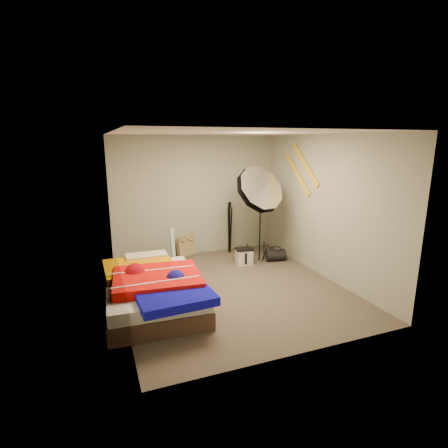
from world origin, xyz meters
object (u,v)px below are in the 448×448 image
camera_tripod (230,224)px  bed (154,289)px  wrapping_roll (173,247)px  duffel_bag (276,255)px  tote_bag (186,247)px  photo_umbrella (258,191)px  camera_case (244,257)px

camera_tripod → bed: bearing=-134.9°
wrapping_roll → bed: wrapping_roll is taller
duffel_bag → bed: (-2.67, -1.16, 0.16)m
tote_bag → photo_umbrella: photo_umbrella is taller
photo_umbrella → camera_tripod: (-0.23, 0.86, -0.82)m
bed → wrapping_roll: bearing=68.2°
camera_case → camera_tripod: camera_tripod is taller
tote_bag → wrapping_roll: (-0.38, -0.46, 0.18)m
duffel_bag → bed: 2.92m
tote_bag → wrapping_roll: 0.62m
camera_case → bed: 2.31m
wrapping_roll → photo_umbrella: 1.97m
bed → duffel_bag: bearing=23.4°
camera_case → duffel_bag: camera_case is taller
photo_umbrella → wrapping_roll: bearing=161.7°
wrapping_roll → duffel_bag: (2.01, -0.50, -0.25)m
duffel_bag → bed: bearing=-145.2°
tote_bag → camera_tripod: camera_tripod is taller
wrapping_roll → camera_tripod: camera_tripod is taller
duffel_bag → camera_tripod: bearing=140.2°
tote_bag → bed: size_ratio=0.18×
tote_bag → duffel_bag: 1.89m
tote_bag → bed: bed is taller
tote_bag → duffel_bag: size_ratio=0.99×
tote_bag → bed: (-1.04, -2.12, 0.09)m
wrapping_roll → duffel_bag: 2.08m
bed → camera_tripod: size_ratio=1.88×
bed → camera_tripod: (1.99, 2.00, 0.36)m
wrapping_roll → duffel_bag: wrapping_roll is taller
tote_bag → photo_umbrella: bearing=-57.4°
wrapping_roll → camera_tripod: (1.33, 0.34, 0.27)m
tote_bag → photo_umbrella: (1.18, -0.98, 1.26)m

